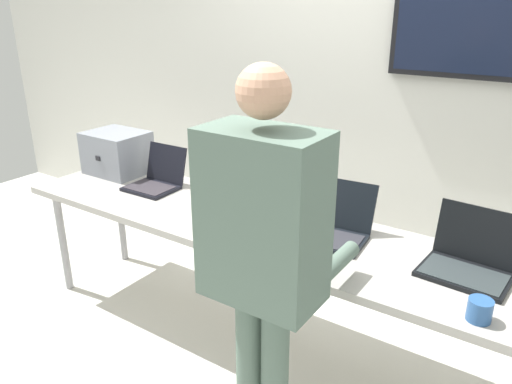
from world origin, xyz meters
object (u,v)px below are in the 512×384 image
at_px(coffee_mug, 480,310).
at_px(laptop_station_1, 238,201).
at_px(workbench, 290,241).
at_px(laptop_station_0, 157,179).
at_px(laptop_station_2, 335,225).
at_px(person, 264,247).
at_px(equipment_box, 117,153).
at_px(laptop_station_3, 469,259).

bearing_deg(coffee_mug, laptop_station_1, 166.07).
distance_m(workbench, laptop_station_0, 1.04).
bearing_deg(laptop_station_2, person, -86.71).
distance_m(equipment_box, laptop_station_0, 0.44).
bearing_deg(laptop_station_2, laptop_station_1, -179.21).
height_order(laptop_station_0, laptop_station_1, same).
bearing_deg(workbench, coffee_mug, -14.81).
height_order(laptop_station_1, person, person).
height_order(laptop_station_2, person, person).
bearing_deg(equipment_box, laptop_station_1, -4.26).
height_order(workbench, laptop_station_3, laptop_station_3).
bearing_deg(workbench, person, -68.65).
xyz_separation_m(laptop_station_3, coffee_mug, (0.11, -0.34, -0.02)).
xyz_separation_m(laptop_station_0, person, (1.27, -0.72, 0.20)).
xyz_separation_m(laptop_station_2, coffee_mug, (0.74, -0.34, -0.02)).
distance_m(laptop_station_0, laptop_station_2, 1.23).
bearing_deg(workbench, laptop_station_3, 6.39).
relative_size(equipment_box, person, 0.23).
xyz_separation_m(laptop_station_1, laptop_station_2, (0.59, 0.01, 0.00)).
bearing_deg(person, laptop_station_0, 150.55).
height_order(laptop_station_2, laptop_station_3, laptop_station_3).
bearing_deg(laptop_station_2, workbench, -156.30).
bearing_deg(laptop_station_1, workbench, -11.77).
relative_size(laptop_station_3, coffee_mug, 4.21).
height_order(equipment_box, coffee_mug, equipment_box).
distance_m(workbench, laptop_station_3, 0.85).
bearing_deg(laptop_station_3, laptop_station_2, -179.57).
bearing_deg(laptop_station_0, coffee_mug, -9.93).
distance_m(workbench, person, 0.73).
distance_m(equipment_box, laptop_station_2, 1.66).
distance_m(laptop_station_0, coffee_mug, 2.00).
distance_m(person, coffee_mug, 0.82).
bearing_deg(laptop_station_3, workbench, -173.61).
height_order(workbench, coffee_mug, coffee_mug).
distance_m(laptop_station_1, coffee_mug, 1.37).
relative_size(laptop_station_1, person, 0.22).
bearing_deg(person, laptop_station_3, 50.38).
height_order(laptop_station_2, coffee_mug, laptop_station_2).
bearing_deg(person, laptop_station_1, 131.89).
xyz_separation_m(workbench, laptop_station_1, (-0.39, 0.08, 0.10)).
distance_m(equipment_box, person, 1.87).
xyz_separation_m(equipment_box, laptop_station_2, (1.65, -0.07, -0.08)).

